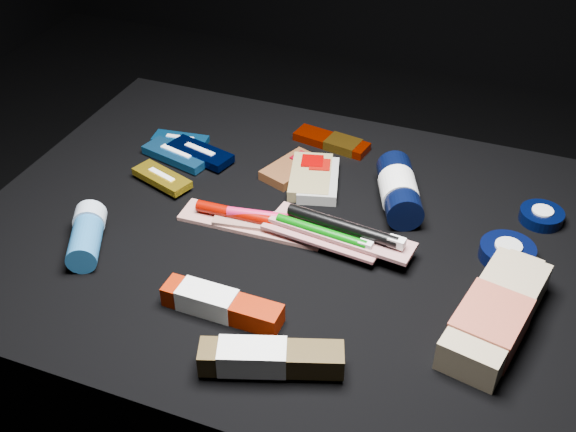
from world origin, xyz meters
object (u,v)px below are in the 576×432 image
(lotion_bottle, at_px, (399,189))
(deodorant_stick, at_px, (87,235))
(bodywash_bottle, at_px, (495,316))
(toothpaste_carton_red, at_px, (217,303))

(lotion_bottle, height_order, deodorant_stick, lotion_bottle)
(lotion_bottle, bearing_deg, deodorant_stick, -167.64)
(bodywash_bottle, xyz_separation_m, deodorant_stick, (-0.62, -0.05, 0.00))
(toothpaste_carton_red, bearing_deg, lotion_bottle, 64.03)
(bodywash_bottle, height_order, toothpaste_carton_red, bodywash_bottle)
(lotion_bottle, height_order, bodywash_bottle, lotion_bottle)
(bodywash_bottle, distance_m, deodorant_stick, 0.62)
(bodywash_bottle, relative_size, toothpaste_carton_red, 1.43)
(lotion_bottle, xyz_separation_m, bodywash_bottle, (0.19, -0.24, -0.01))
(bodywash_bottle, bearing_deg, deodorant_stick, -163.75)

